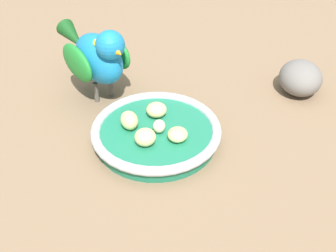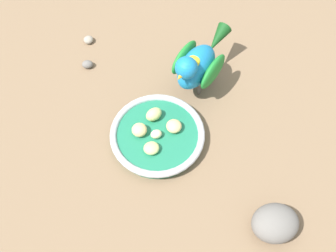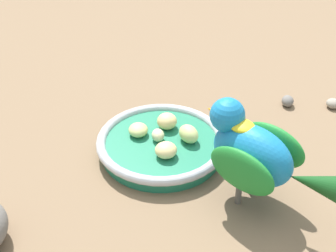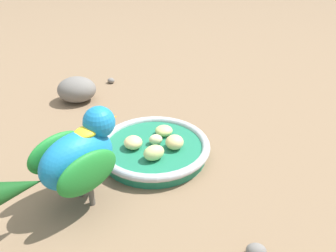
# 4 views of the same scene
# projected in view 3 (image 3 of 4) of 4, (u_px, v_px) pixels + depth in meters

# --- Properties ---
(ground_plane) EXTENTS (4.00, 4.00, 0.00)m
(ground_plane) POSITION_uv_depth(u_px,v_px,m) (168.00, 145.00, 0.84)
(ground_plane) COLOR #7A6047
(feeding_bowl) EXTENTS (0.21, 0.21, 0.03)m
(feeding_bowl) POSITION_uv_depth(u_px,v_px,m) (162.00, 144.00, 0.81)
(feeding_bowl) COLOR #1E7251
(feeding_bowl) RESTS_ON ground_plane
(apple_piece_0) EXTENTS (0.03, 0.02, 0.02)m
(apple_piece_0) POSITION_uv_depth(u_px,v_px,m) (158.00, 135.00, 0.81)
(apple_piece_0) COLOR beige
(apple_piece_0) RESTS_ON feeding_bowl
(apple_piece_1) EXTENTS (0.04, 0.03, 0.03)m
(apple_piece_1) POSITION_uv_depth(u_px,v_px,m) (170.00, 121.00, 0.83)
(apple_piece_1) COLOR #E5C67F
(apple_piece_1) RESTS_ON feeding_bowl
(apple_piece_2) EXTENTS (0.05, 0.04, 0.03)m
(apple_piece_2) POSITION_uv_depth(u_px,v_px,m) (189.00, 134.00, 0.80)
(apple_piece_2) COLOR #C6D17A
(apple_piece_2) RESTS_ON feeding_bowl
(apple_piece_3) EXTENTS (0.04, 0.03, 0.02)m
(apple_piece_3) POSITION_uv_depth(u_px,v_px,m) (138.00, 131.00, 0.82)
(apple_piece_3) COLOR #C6D17A
(apple_piece_3) RESTS_ON feeding_bowl
(apple_piece_4) EXTENTS (0.05, 0.05, 0.02)m
(apple_piece_4) POSITION_uv_depth(u_px,v_px,m) (166.00, 150.00, 0.77)
(apple_piece_4) COLOR #E5C67F
(apple_piece_4) RESTS_ON feeding_bowl
(parrot) EXTENTS (0.18, 0.17, 0.15)m
(parrot) POSITION_uv_depth(u_px,v_px,m) (255.00, 153.00, 0.68)
(parrot) COLOR #59544C
(parrot) RESTS_ON ground_plane
(pebble_0) EXTENTS (0.03, 0.03, 0.02)m
(pebble_0) POSITION_uv_depth(u_px,v_px,m) (333.00, 103.00, 0.93)
(pebble_0) COLOR gray
(pebble_0) RESTS_ON ground_plane
(pebble_2) EXTENTS (0.03, 0.03, 0.02)m
(pebble_2) POSITION_uv_depth(u_px,v_px,m) (288.00, 101.00, 0.93)
(pebble_2) COLOR slate
(pebble_2) RESTS_ON ground_plane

